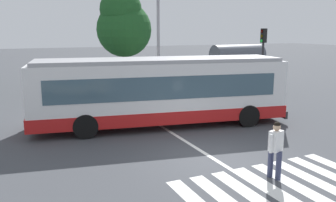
{
  "coord_description": "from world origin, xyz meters",
  "views": [
    {
      "loc": [
        -6.09,
        -9.63,
        4.29
      ],
      "look_at": [
        0.0,
        3.81,
        1.3
      ],
      "focal_mm": 37.63,
      "sensor_mm": 36.0,
      "label": 1
    }
  ],
  "objects_px": {
    "parked_car_white": "(72,86)",
    "bus_stop_shelter": "(237,56)",
    "city_transit_bus": "(160,91)",
    "parked_car_champagne": "(149,80)",
    "background_tree_right": "(123,24)",
    "parked_car_silver": "(115,83)",
    "twin_arm_street_lamp": "(158,1)",
    "pedestrian_crossing_street": "(276,147)",
    "traffic_light_far_corner": "(263,51)"
  },
  "relations": [
    {
      "from": "city_transit_bus",
      "to": "bus_stop_shelter",
      "type": "bearing_deg",
      "value": 37.52
    },
    {
      "from": "parked_car_champagne",
      "to": "traffic_light_far_corner",
      "type": "distance_m",
      "value": 8.14
    },
    {
      "from": "parked_car_champagne",
      "to": "city_transit_bus",
      "type": "bearing_deg",
      "value": -108.16
    },
    {
      "from": "bus_stop_shelter",
      "to": "pedestrian_crossing_street",
      "type": "bearing_deg",
      "value": -121.27
    },
    {
      "from": "pedestrian_crossing_street",
      "to": "traffic_light_far_corner",
      "type": "relative_size",
      "value": 0.39
    },
    {
      "from": "pedestrian_crossing_street",
      "to": "background_tree_right",
      "type": "height_order",
      "value": "background_tree_right"
    },
    {
      "from": "traffic_light_far_corner",
      "to": "twin_arm_street_lamp",
      "type": "relative_size",
      "value": 0.43
    },
    {
      "from": "parked_car_silver",
      "to": "bus_stop_shelter",
      "type": "height_order",
      "value": "bus_stop_shelter"
    },
    {
      "from": "parked_car_champagne",
      "to": "traffic_light_far_corner",
      "type": "xyz_separation_m",
      "value": [
        5.9,
        -5.16,
        2.19
      ]
    },
    {
      "from": "parked_car_white",
      "to": "twin_arm_street_lamp",
      "type": "relative_size",
      "value": 0.45
    },
    {
      "from": "parked_car_white",
      "to": "bus_stop_shelter",
      "type": "bearing_deg",
      "value": -8.2
    },
    {
      "from": "parked_car_champagne",
      "to": "twin_arm_street_lamp",
      "type": "height_order",
      "value": "twin_arm_street_lamp"
    },
    {
      "from": "pedestrian_crossing_street",
      "to": "bus_stop_shelter",
      "type": "xyz_separation_m",
      "value": [
        8.33,
        13.71,
        1.45
      ]
    },
    {
      "from": "parked_car_champagne",
      "to": "background_tree_right",
      "type": "bearing_deg",
      "value": 93.82
    },
    {
      "from": "parked_car_white",
      "to": "bus_stop_shelter",
      "type": "xyz_separation_m",
      "value": [
        11.55,
        -1.67,
        1.65
      ]
    },
    {
      "from": "parked_car_champagne",
      "to": "background_tree_right",
      "type": "height_order",
      "value": "background_tree_right"
    },
    {
      "from": "parked_car_white",
      "to": "twin_arm_street_lamp",
      "type": "bearing_deg",
      "value": -3.67
    },
    {
      "from": "pedestrian_crossing_street",
      "to": "parked_car_silver",
      "type": "relative_size",
      "value": 0.38
    },
    {
      "from": "parked_car_champagne",
      "to": "background_tree_right",
      "type": "distance_m",
      "value": 6.26
    },
    {
      "from": "city_transit_bus",
      "to": "parked_car_silver",
      "type": "xyz_separation_m",
      "value": [
        0.36,
        8.57,
        -0.82
      ]
    },
    {
      "from": "pedestrian_crossing_street",
      "to": "city_transit_bus",
      "type": "bearing_deg",
      "value": 96.2
    },
    {
      "from": "city_transit_bus",
      "to": "parked_car_white",
      "type": "distance_m",
      "value": 9.01
    },
    {
      "from": "city_transit_bus",
      "to": "parked_car_white",
      "type": "bearing_deg",
      "value": 106.13
    },
    {
      "from": "city_transit_bus",
      "to": "pedestrian_crossing_street",
      "type": "bearing_deg",
      "value": -83.8
    },
    {
      "from": "parked_car_silver",
      "to": "background_tree_right",
      "type": "xyz_separation_m",
      "value": [
        2.32,
        5.37,
        4.01
      ]
    },
    {
      "from": "parked_car_white",
      "to": "parked_car_silver",
      "type": "height_order",
      "value": "same"
    },
    {
      "from": "parked_car_silver",
      "to": "twin_arm_street_lamp",
      "type": "relative_size",
      "value": 0.45
    },
    {
      "from": "pedestrian_crossing_street",
      "to": "background_tree_right",
      "type": "xyz_separation_m",
      "value": [
        1.95,
        20.7,
        3.81
      ]
    },
    {
      "from": "parked_car_white",
      "to": "traffic_light_far_corner",
      "type": "distance_m",
      "value": 12.49
    },
    {
      "from": "city_transit_bus",
      "to": "parked_car_silver",
      "type": "height_order",
      "value": "city_transit_bus"
    },
    {
      "from": "traffic_light_far_corner",
      "to": "bus_stop_shelter",
      "type": "height_order",
      "value": "traffic_light_far_corner"
    },
    {
      "from": "parked_car_champagne",
      "to": "traffic_light_far_corner",
      "type": "relative_size",
      "value": 1.04
    },
    {
      "from": "bus_stop_shelter",
      "to": "background_tree_right",
      "type": "relative_size",
      "value": 0.53
    },
    {
      "from": "traffic_light_far_corner",
      "to": "twin_arm_street_lamp",
      "type": "distance_m",
      "value": 7.68
    },
    {
      "from": "city_transit_bus",
      "to": "parked_car_champagne",
      "type": "distance_m",
      "value": 9.66
    },
    {
      "from": "city_transit_bus",
      "to": "bus_stop_shelter",
      "type": "distance_m",
      "value": 11.45
    },
    {
      "from": "city_transit_bus",
      "to": "background_tree_right",
      "type": "height_order",
      "value": "background_tree_right"
    },
    {
      "from": "pedestrian_crossing_street",
      "to": "parked_car_champagne",
      "type": "relative_size",
      "value": 0.38
    },
    {
      "from": "pedestrian_crossing_street",
      "to": "traffic_light_far_corner",
      "type": "bearing_deg",
      "value": 52.75
    },
    {
      "from": "parked_car_white",
      "to": "parked_car_champagne",
      "type": "distance_m",
      "value": 5.52
    },
    {
      "from": "city_transit_bus",
      "to": "parked_car_white",
      "type": "height_order",
      "value": "city_transit_bus"
    },
    {
      "from": "pedestrian_crossing_street",
      "to": "parked_car_champagne",
      "type": "distance_m",
      "value": 16.06
    },
    {
      "from": "bus_stop_shelter",
      "to": "background_tree_right",
      "type": "height_order",
      "value": "background_tree_right"
    },
    {
      "from": "bus_stop_shelter",
      "to": "city_transit_bus",
      "type": "bearing_deg",
      "value": -142.48
    },
    {
      "from": "background_tree_right",
      "to": "bus_stop_shelter",
      "type": "bearing_deg",
      "value": -47.61
    },
    {
      "from": "pedestrian_crossing_street",
      "to": "parked_car_white",
      "type": "height_order",
      "value": "pedestrian_crossing_street"
    },
    {
      "from": "pedestrian_crossing_street",
      "to": "twin_arm_street_lamp",
      "type": "height_order",
      "value": "twin_arm_street_lamp"
    },
    {
      "from": "parked_car_silver",
      "to": "traffic_light_far_corner",
      "type": "distance_m",
      "value": 9.94
    },
    {
      "from": "parked_car_white",
      "to": "background_tree_right",
      "type": "distance_m",
      "value": 8.44
    },
    {
      "from": "parked_car_white",
      "to": "bus_stop_shelter",
      "type": "height_order",
      "value": "bus_stop_shelter"
    }
  ]
}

